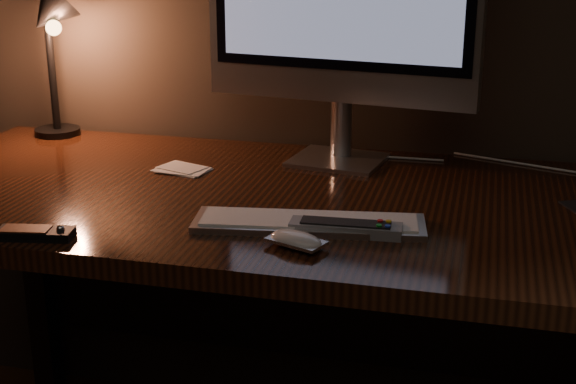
% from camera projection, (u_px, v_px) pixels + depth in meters
% --- Properties ---
extents(desk, '(1.60, 0.75, 0.75)m').
position_uv_depth(desk, '(282.00, 241.00, 1.68)').
color(desk, '#32170B').
rests_on(desk, ground).
extents(keyboard, '(0.42, 0.17, 0.02)m').
position_uv_depth(keyboard, '(309.00, 222.00, 1.40)').
color(keyboard, silver).
rests_on(keyboard, desk).
extents(mouse, '(0.11, 0.08, 0.02)m').
position_uv_depth(mouse, '(296.00, 242.00, 1.31)').
color(mouse, white).
rests_on(mouse, desk).
extents(media_remote, '(0.13, 0.07, 0.02)m').
position_uv_depth(media_remote, '(35.00, 233.00, 1.35)').
color(media_remote, black).
rests_on(media_remote, desk).
extents(tv_remote, '(0.19, 0.06, 0.02)m').
position_uv_depth(tv_remote, '(346.00, 228.00, 1.37)').
color(tv_remote, gray).
rests_on(tv_remote, desk).
extents(papers, '(0.13, 0.10, 0.01)m').
position_uv_depth(papers, '(182.00, 169.00, 1.73)').
color(papers, white).
rests_on(papers, desk).
extents(desk_lamp, '(0.19, 0.20, 0.38)m').
position_uv_depth(desk_lamp, '(51.00, 35.00, 1.91)').
color(desk_lamp, black).
rests_on(desk_lamp, desk).
extents(cable, '(0.61, 0.13, 0.01)m').
position_uv_depth(cable, '(444.00, 161.00, 1.79)').
color(cable, white).
rests_on(cable, desk).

